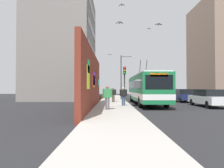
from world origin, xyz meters
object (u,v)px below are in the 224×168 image
at_px(street_lamp, 123,74).
at_px(parked_car_silver, 169,94).
at_px(pedestrian_at_curb, 123,95).
at_px(pedestrian_midblock, 113,94).
at_px(city_bus, 146,88).
at_px(pedestrian_near_wall, 107,95).
at_px(parked_car_white, 208,98).
at_px(traffic_light, 125,78).
at_px(parked_car_navy, 183,95).

bearing_deg(street_lamp, parked_car_silver, -69.18).
relative_size(pedestrian_at_curb, pedestrian_midblock, 1.02).
distance_m(pedestrian_at_curb, street_lamp, 10.40).
relative_size(city_bus, street_lamp, 1.96).
bearing_deg(pedestrian_near_wall, parked_car_white, -67.51).
xyz_separation_m(pedestrian_at_curb, traffic_light, (4.25, -0.38, 1.70)).
bearing_deg(street_lamp, parked_car_navy, -114.65).
distance_m(parked_car_navy, pedestrian_at_curb, 10.26).
relative_size(parked_car_white, parked_car_silver, 1.13).
height_order(pedestrian_near_wall, street_lamp, street_lamp).
height_order(parked_car_navy, parked_car_silver, same).
bearing_deg(traffic_light, parked_car_white, -117.92).
relative_size(parked_car_navy, parked_car_silver, 0.97).
xyz_separation_m(traffic_light, street_lamp, (5.80, -0.13, 0.90)).
distance_m(city_bus, pedestrian_at_curb, 4.11).
height_order(parked_car_white, traffic_light, traffic_light).
xyz_separation_m(parked_car_white, parked_car_silver, (12.44, 0.00, -0.00)).
bearing_deg(traffic_light, parked_car_silver, -40.70).
xyz_separation_m(parked_car_white, pedestrian_midblock, (4.17, 8.59, 0.25)).
relative_size(pedestrian_at_curb, street_lamp, 0.27).
distance_m(parked_car_white, parked_car_navy, 6.38).
bearing_deg(street_lamp, pedestrian_midblock, 166.09).
height_order(city_bus, pedestrian_at_curb, city_bus).
height_order(parked_car_silver, street_lamp, street_lamp).
height_order(city_bus, parked_car_white, city_bus).
bearing_deg(pedestrian_at_curb, parked_car_silver, -31.13).
bearing_deg(city_bus, street_lamp, 16.42).
xyz_separation_m(pedestrian_midblock, street_lamp, (5.53, -1.37, 2.61)).
xyz_separation_m(parked_car_white, pedestrian_near_wall, (-3.77, 9.09, 0.33)).
relative_size(city_bus, parked_car_silver, 2.76).
height_order(parked_car_silver, pedestrian_midblock, pedestrian_midblock).
relative_size(parked_car_white, pedestrian_at_curb, 3.02).
relative_size(parked_car_silver, pedestrian_at_curb, 2.67).
xyz_separation_m(parked_car_silver, traffic_light, (-8.55, 7.35, 1.96)).
bearing_deg(pedestrian_midblock, street_lamp, -13.91).
xyz_separation_m(parked_car_navy, street_lamp, (3.32, 7.22, 2.86)).
xyz_separation_m(parked_car_white, pedestrian_at_curb, (-0.36, 7.73, 0.26)).
xyz_separation_m(pedestrian_near_wall, street_lamp, (13.46, -1.87, 2.53)).
distance_m(parked_car_navy, parked_car_silver, 6.06).
xyz_separation_m(city_bus, parked_car_white, (-2.83, -5.20, -0.88)).
height_order(city_bus, parked_car_navy, city_bus).
bearing_deg(traffic_light, city_bus, -116.44).
bearing_deg(parked_car_white, city_bus, 61.47).
bearing_deg(pedestrian_midblock, traffic_light, -102.39).
height_order(pedestrian_midblock, street_lamp, street_lamp).
relative_size(parked_car_silver, traffic_light, 1.11).
bearing_deg(street_lamp, pedestrian_near_wall, 172.09).
relative_size(parked_car_silver, pedestrian_near_wall, 2.51).
height_order(pedestrian_at_curb, traffic_light, traffic_light).
xyz_separation_m(parked_car_white, street_lamp, (9.69, 7.22, 2.86)).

